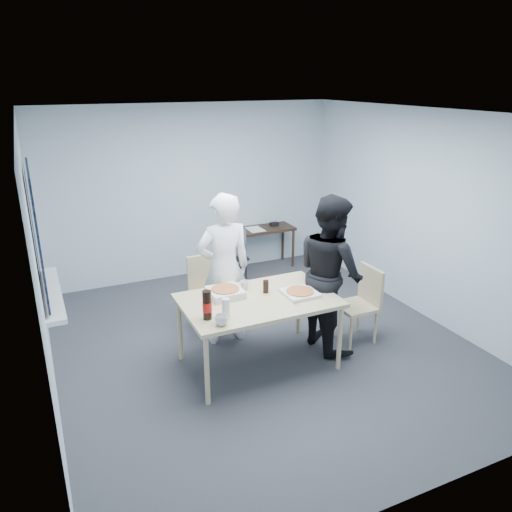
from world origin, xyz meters
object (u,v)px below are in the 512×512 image
side_table (263,233)px  stool (235,263)px  dining_table (258,304)px  person_white (224,269)px  soda_bottle (207,305)px  person_black (330,273)px  chair_right (362,299)px  mug_a (222,320)px  chair_far (207,286)px  backpack (235,244)px  mug_b (245,285)px

side_table → stool: 0.89m
dining_table → side_table: bearing=63.7°
dining_table → person_white: (-0.12, 0.66, 0.17)m
side_table → soda_bottle: (-1.93, -2.85, 0.33)m
person_black → soda_bottle: 1.57m
chair_right → mug_a: bearing=-168.4°
side_table → chair_right: bearing=-89.3°
chair_right → soda_bottle: bearing=-173.7°
mug_a → side_table: bearing=58.4°
dining_table → person_white: 0.69m
chair_right → person_black: 0.57m
person_white → side_table: size_ratio=1.78×
chair_far → soda_bottle: 1.45m
soda_bottle → backpack: bearing=62.0°
mug_b → mug_a: bearing=-128.0°
side_table → dining_table: bearing=-116.3°
chair_far → person_white: size_ratio=0.50×
person_white → mug_b: bearing=104.1°
person_white → stool: (0.73, 1.47, -0.55)m
backpack → soda_bottle: bearing=-105.8°
person_black → mug_a: 1.54m
chair_right → person_white: size_ratio=0.50×
person_black → dining_table: bearing=94.4°
backpack → mug_b: bearing=-97.0°
dining_table → backpack: (0.61, 2.12, -0.07)m
dining_table → chair_far: 1.14m
person_black → person_white: bearing=60.4°
chair_far → soda_bottle: (-0.45, -1.32, 0.40)m
chair_far → chair_right: bearing=-35.9°
chair_far → mug_b: chair_far is taller
side_table → stool: side_table is taller
side_table → backpack: 0.87m
chair_far → mug_b: 0.89m
mug_b → dining_table: bearing=-84.0°
chair_far → person_white: person_white is taller
soda_bottle → side_table: bearing=55.8°
stool → soda_bottle: (-1.24, -2.34, 0.57)m
person_black → stool: bearing=8.4°
person_black → stool: (-0.30, 2.06, -0.55)m
chair_right → mug_a: chair_right is taller
chair_far → backpack: 1.29m
stool → soda_bottle: bearing=-117.9°
dining_table → stool: size_ratio=3.54×
person_white → soda_bottle: 1.01m
mug_a → soda_bottle: soda_bottle is taller
chair_far → dining_table: bearing=-80.6°
side_table → mug_a: 3.55m
person_black → side_table: bearing=-8.6°
person_white → backpack: person_white is taller
chair_right → stool: chair_right is taller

